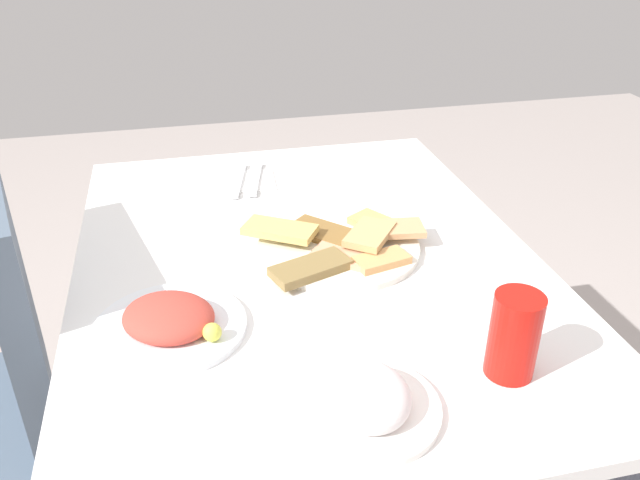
% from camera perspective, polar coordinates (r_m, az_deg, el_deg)
% --- Properties ---
extents(dining_table, '(1.06, 0.80, 0.76)m').
position_cam_1_polar(dining_table, '(1.19, -1.07, -5.38)').
color(dining_table, white).
rests_on(dining_table, ground_plane).
extents(pide_platter, '(0.29, 0.33, 0.04)m').
position_cam_1_polar(pide_platter, '(1.16, 1.71, -0.44)').
color(pide_platter, white).
rests_on(pide_platter, dining_table).
extents(salad_plate_greens, '(0.19, 0.19, 0.06)m').
position_cam_1_polar(salad_plate_greens, '(0.83, 4.03, -13.81)').
color(salad_plate_greens, white).
rests_on(salad_plate_greens, dining_table).
extents(salad_plate_rice, '(0.23, 0.23, 0.05)m').
position_cam_1_polar(salad_plate_rice, '(0.98, -13.09, -6.99)').
color(salad_plate_rice, white).
rests_on(salad_plate_rice, dining_table).
extents(soda_can, '(0.09, 0.09, 0.12)m').
position_cam_1_polar(soda_can, '(0.89, 16.72, -8.06)').
color(soda_can, red).
rests_on(soda_can, dining_table).
extents(paper_napkin, '(0.13, 0.13, 0.00)m').
position_cam_1_polar(paper_napkin, '(1.45, -6.39, 5.19)').
color(paper_napkin, white).
rests_on(paper_napkin, dining_table).
extents(fork, '(0.18, 0.06, 0.00)m').
position_cam_1_polar(fork, '(1.45, -5.69, 5.40)').
color(fork, silver).
rests_on(fork, paper_napkin).
extents(spoon, '(0.18, 0.05, 0.00)m').
position_cam_1_polar(spoon, '(1.44, -7.11, 5.26)').
color(spoon, silver).
rests_on(spoon, paper_napkin).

